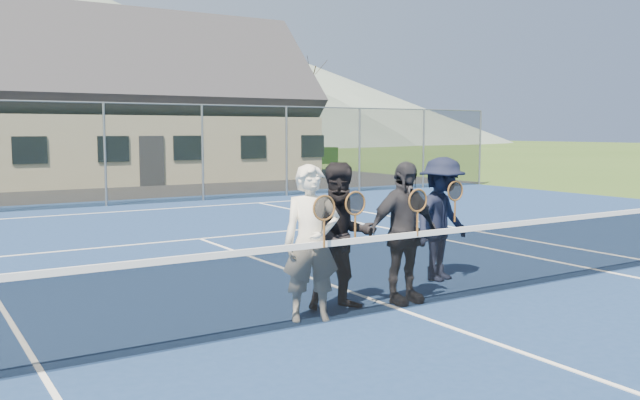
% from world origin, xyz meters
% --- Properties ---
extents(ground, '(220.00, 220.00, 0.00)m').
position_xyz_m(ground, '(0.00, 20.00, 0.00)').
color(ground, '#314C1B').
rests_on(ground, ground).
extents(court_surface, '(30.00, 30.00, 0.02)m').
position_xyz_m(court_surface, '(0.00, 0.00, 0.01)').
color(court_surface, navy).
rests_on(court_surface, ground).
extents(hedge_row, '(40.00, 1.20, 1.10)m').
position_xyz_m(hedge_row, '(0.00, 32.00, 0.55)').
color(hedge_row, black).
rests_on(hedge_row, ground).
extents(hill_centre, '(120.00, 120.00, 22.00)m').
position_xyz_m(hill_centre, '(20.00, 95.00, 11.00)').
color(hill_centre, slate).
rests_on(hill_centre, ground).
extents(hill_east, '(90.00, 90.00, 14.00)m').
position_xyz_m(hill_east, '(55.00, 95.00, 7.00)').
color(hill_east, slate).
rests_on(hill_east, ground).
extents(court_markings, '(11.03, 23.83, 0.01)m').
position_xyz_m(court_markings, '(0.00, 0.00, 0.02)').
color(court_markings, white).
rests_on(court_markings, court_surface).
extents(tennis_net, '(11.68, 0.08, 1.10)m').
position_xyz_m(tennis_net, '(0.00, 0.00, 0.54)').
color(tennis_net, slate).
rests_on(tennis_net, ground).
extents(perimeter_fence, '(30.07, 0.07, 3.02)m').
position_xyz_m(perimeter_fence, '(0.00, 13.50, 1.52)').
color(perimeter_fence, slate).
rests_on(perimeter_fence, ground).
extents(clubhouse, '(15.60, 8.20, 7.70)m').
position_xyz_m(clubhouse, '(4.00, 24.00, 3.99)').
color(clubhouse, beige).
rests_on(clubhouse, ground).
extents(tree_c, '(3.20, 3.20, 7.77)m').
position_xyz_m(tree_c, '(2.00, 33.00, 5.79)').
color(tree_c, '#3B2315').
rests_on(tree_c, ground).
extents(tree_d, '(3.20, 3.20, 7.77)m').
position_xyz_m(tree_d, '(12.00, 33.00, 5.79)').
color(tree_d, '#352413').
rests_on(tree_d, ground).
extents(tree_e, '(3.20, 3.20, 7.77)m').
position_xyz_m(tree_e, '(18.00, 33.00, 5.79)').
color(tree_e, '#352513').
rests_on(tree_e, ground).
extents(player_a, '(0.77, 0.64, 1.80)m').
position_xyz_m(player_a, '(-1.15, 0.19, 0.92)').
color(player_a, silver).
rests_on(player_a, court_surface).
extents(player_b, '(1.00, 0.85, 1.80)m').
position_xyz_m(player_b, '(-0.58, 0.40, 0.92)').
color(player_b, black).
rests_on(player_b, court_surface).
extents(player_c, '(1.06, 0.51, 1.80)m').
position_xyz_m(player_c, '(0.26, 0.26, 0.92)').
color(player_c, '#26252B').
rests_on(player_c, court_surface).
extents(player_d, '(1.30, 0.97, 1.80)m').
position_xyz_m(player_d, '(1.56, 0.99, 0.92)').
color(player_d, black).
rests_on(player_d, court_surface).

